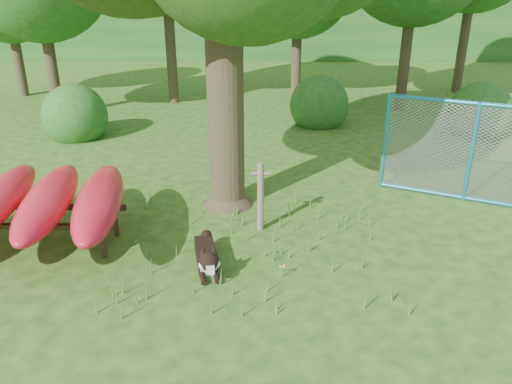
{
  "coord_description": "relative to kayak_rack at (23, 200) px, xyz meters",
  "views": [
    {
      "loc": [
        0.33,
        -6.13,
        4.11
      ],
      "look_at": [
        0.2,
        1.2,
        1.0
      ],
      "focal_mm": 35.0,
      "sensor_mm": 36.0,
      "label": 1
    }
  ],
  "objects": [
    {
      "name": "ground",
      "position": [
        3.59,
        -1.19,
        -0.83
      ],
      "size": [
        80.0,
        80.0,
        0.0
      ],
      "primitive_type": "plane",
      "color": "#22490E",
      "rests_on": "ground"
    },
    {
      "name": "wooden_post",
      "position": [
        3.85,
        0.67,
        -0.16
      ],
      "size": [
        0.34,
        0.12,
        1.26
      ],
      "rotation": [
        0.0,
        0.0,
        0.07
      ],
      "color": "#64584B",
      "rests_on": "ground"
    },
    {
      "name": "kayak_rack",
      "position": [
        0.0,
        0.0,
        0.0
      ],
      "size": [
        3.6,
        3.2,
        1.08
      ],
      "rotation": [
        0.0,
        0.0,
        0.0
      ],
      "color": "black",
      "rests_on": "ground"
    },
    {
      "name": "husky_dog",
      "position": [
        3.05,
        -0.68,
        -0.63
      ],
      "size": [
        0.51,
        1.28,
        0.57
      ],
      "rotation": [
        0.0,
        0.0,
        0.21
      ],
      "color": "black",
      "rests_on": "ground"
    },
    {
      "name": "fence_section",
      "position": [
        7.96,
        2.02,
        0.19
      ],
      "size": [
        3.18,
        1.54,
        3.37
      ],
      "rotation": [
        0.0,
        0.0,
        -0.43
      ],
      "color": "teal",
      "rests_on": "ground"
    },
    {
      "name": "wildflower_clump",
      "position": [
        4.2,
        -0.91,
        -0.66
      ],
      "size": [
        0.1,
        0.08,
        0.21
      ],
      "rotation": [
        0.0,
        0.0,
        0.3
      ],
      "color": "#4B822A",
      "rests_on": "ground"
    },
    {
      "name": "shrub_left",
      "position": [
        -1.41,
        6.31,
        -0.83
      ],
      "size": [
        1.8,
        1.8,
        1.8
      ],
      "primitive_type": "sphere",
      "color": "#1D541B",
      "rests_on": "ground"
    },
    {
      "name": "shrub_right",
      "position": [
        10.09,
        6.81,
        -0.83
      ],
      "size": [
        1.8,
        1.8,
        1.8
      ],
      "primitive_type": "sphere",
      "color": "#1D541B",
      "rests_on": "ground"
    },
    {
      "name": "shrub_mid",
      "position": [
        5.59,
        7.81,
        -0.83
      ],
      "size": [
        1.8,
        1.8,
        1.8
      ],
      "primitive_type": "sphere",
      "color": "#1D541B",
      "rests_on": "ground"
    },
    {
      "name": "wooded_hillside",
      "position": [
        3.59,
        26.81,
        2.17
      ],
      "size": [
        80.0,
        12.0,
        6.0
      ],
      "primitive_type": "cube",
      "color": "#1D541B",
      "rests_on": "ground"
    }
  ]
}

